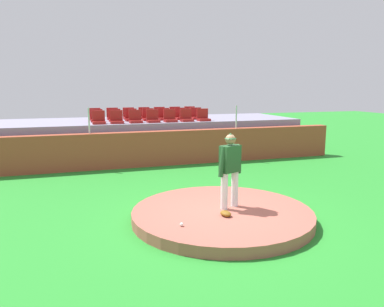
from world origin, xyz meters
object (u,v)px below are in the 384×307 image
stadium_chair_10 (148,117)px  stadium_chair_13 (196,116)px  stadium_chair_11 (164,116)px  pitcher (230,165)px  baseball (182,224)px  stadium_chair_20 (190,114)px  stadium_chair_0 (99,120)px  stadium_chair_1 (117,119)px  stadium_chair_17 (145,115)px  stadium_chair_16 (129,116)px  stadium_chair_19 (175,114)px  stadium_chair_6 (203,117)px  stadium_chair_2 (135,119)px  stadium_chair_18 (160,115)px  stadium_chair_3 (153,118)px  stadium_chair_12 (181,116)px  stadium_chair_5 (186,118)px  stadium_chair_15 (113,116)px  stadium_chair_14 (95,116)px  stadium_chair_8 (115,118)px  stadium_chair_7 (97,118)px  stadium_chair_9 (131,117)px  stadium_chair_4 (170,118)px  fielding_glove (226,214)px

stadium_chair_10 → stadium_chair_13: (2.12, 0.01, 0.00)m
stadium_chair_11 → pitcher: bearing=86.7°
baseball → stadium_chair_11: size_ratio=0.15×
stadium_chair_13 → stadium_chair_20: size_ratio=1.00×
stadium_chair_0 → stadium_chair_1: 0.67m
stadium_chair_17 → stadium_chair_0: bearing=40.7°
stadium_chair_16 → stadium_chair_19: (2.10, 0.00, 0.00)m
stadium_chair_6 → stadium_chair_10: size_ratio=1.00×
stadium_chair_2 → stadium_chair_13: 2.94m
stadium_chair_1 → stadium_chair_18: same height
stadium_chair_3 → stadium_chair_12: bearing=-147.6°
stadium_chair_2 → stadium_chair_5: bearing=179.4°
stadium_chair_6 → stadium_chair_16: (-2.79, 1.79, 0.00)m
stadium_chair_12 → stadium_chair_6: bearing=127.7°
stadium_chair_3 → stadium_chair_5: size_ratio=1.00×
stadium_chair_16 → stadium_chair_1: bearing=67.5°
stadium_chair_15 → stadium_chair_20: 3.50m
stadium_chair_14 → stadium_chair_19: (3.53, -0.02, 0.00)m
stadium_chair_3 → stadium_chair_12: same height
stadium_chair_5 → baseball: bearing=72.2°
stadium_chair_8 → stadium_chair_10: size_ratio=1.00×
stadium_chair_7 → stadium_chair_9: (1.38, -0.02, 0.00)m
baseball → stadium_chair_14: (-0.97, 9.70, 1.42)m
stadium_chair_20 → stadium_chair_19: bearing=2.4°
stadium_chair_1 → stadium_chair_11: same height
pitcher → stadium_chair_3: size_ratio=3.40×
stadium_chair_8 → stadium_chair_17: same height
stadium_chair_15 → stadium_chair_3: bearing=126.8°
stadium_chair_19 → stadium_chair_5: bearing=88.9°
stadium_chair_17 → stadium_chair_10: bearing=89.1°
stadium_chair_17 → stadium_chair_4: bearing=110.5°
fielding_glove → stadium_chair_1: 7.86m
baseball → stadium_chair_1: size_ratio=0.15×
stadium_chair_18 → stadium_chair_9: bearing=32.4°
stadium_chair_18 → stadium_chair_20: (1.43, 0.01, 0.00)m
stadium_chair_7 → stadium_chair_11: 2.78m
stadium_chair_0 → stadium_chair_2: 1.40m
stadium_chair_17 → stadium_chair_20: (2.12, 0.00, 0.00)m
stadium_chair_4 → fielding_glove: bearing=84.1°
stadium_chair_7 → stadium_chair_9: same height
stadium_chair_2 → stadium_chair_9: same height
pitcher → stadium_chair_0: stadium_chair_0 is taller
pitcher → stadium_chair_4: (0.48, 7.10, 0.47)m
stadium_chair_8 → baseball: bearing=91.6°
pitcher → stadium_chair_15: (-1.59, 8.94, 0.47)m
pitcher → stadium_chair_17: (-0.20, 8.93, 0.47)m
stadium_chair_16 → pitcher: bearing=95.7°
stadium_chair_1 → stadium_chair_6: size_ratio=1.00×
baseball → stadium_chair_7: size_ratio=0.15×
stadium_chair_9 → stadium_chair_15: same height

